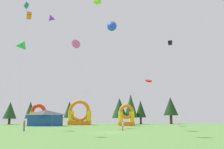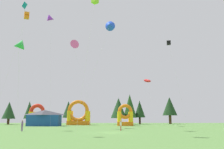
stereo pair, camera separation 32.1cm
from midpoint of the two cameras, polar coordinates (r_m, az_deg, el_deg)
The scene contains 22 objects.
ground_plane at distance 35.73m, azimuth 0.21°, elevation -13.55°, with size 120.00×120.00×0.00m, color #5B8C42.
kite_orange_box at distance 36.86m, azimuth -19.13°, elevation 12.89°, with size 3.68×2.05×16.71m.
kite_green_delta at distance 48.81m, azimuth -20.88°, elevation 6.39°, with size 2.38×7.12×16.51m.
kite_purple_delta at distance 57.02m, azimuth -13.93°, elevation 12.64°, with size 3.18×5.89×24.71m.
kite_teal_diamond at distance 46.93m, azimuth -19.47°, elevation 14.73°, with size 1.72×4.50×22.13m.
kite_black_box at distance 56.99m, azimuth 13.48°, elevation 7.23°, with size 3.64×1.22×19.31m.
kite_pink_delta at distance 56.61m, azimuth -8.85°, elevation 6.78°, with size 6.59×4.27×19.56m.
kite_blue_delta at distance 47.05m, azimuth -0.24°, elevation 11.53°, with size 7.34×2.18×20.55m.
kite_red_parafoil at distance 64.53m, azimuth 8.54°, elevation -1.47°, with size 2.49×6.16×12.52m.
person_near_camera at distance 40.88m, azimuth 2.43°, elevation -11.70°, with size 0.33×0.33×1.67m.
person_midfield at distance 41.82m, azimuth -20.06°, elevation -11.05°, with size 0.30×0.30×1.70m.
inflatable_red_slide at distance 64.50m, azimuth 3.36°, elevation -10.14°, with size 4.07×3.76×5.57m.
inflatable_orange_dome at distance 71.51m, azimuth -7.64°, elevation -9.73°, with size 6.36×4.40×7.07m.
inflatable_yellow_castle at distance 73.81m, azimuth -16.78°, elevation -9.62°, with size 4.75×4.91×5.99m.
festival_tent at distance 64.91m, azimuth -15.37°, elevation -9.84°, with size 7.93×4.28×4.00m.
tree_row_1 at distance 82.87m, azimuth -22.87°, elevation -7.78°, with size 4.05×4.05×6.96m.
tree_row_2 at distance 79.93m, azimuth -18.66°, elevation -7.92°, with size 3.27×3.27×7.10m.
tree_row_3 at distance 82.96m, azimuth -10.02°, elevation -8.14°, with size 3.79×3.79×7.50m.
tree_row_4 at distance 77.21m, azimuth 1.78°, elevation -7.91°, with size 4.91×4.91×8.24m.
tree_row_5 at distance 78.70m, azimuth 4.44°, elevation -7.41°, with size 4.32×4.32×9.52m.
tree_row_6 at distance 79.95m, azimuth 6.75°, elevation -8.10°, with size 3.51×3.51×7.54m.
tree_row_7 at distance 83.90m, azimuth 13.63°, elevation -7.31°, with size 4.85×4.85×8.86m.
Camera 2 is at (0.10, -35.66, 2.20)m, focal length 38.83 mm.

